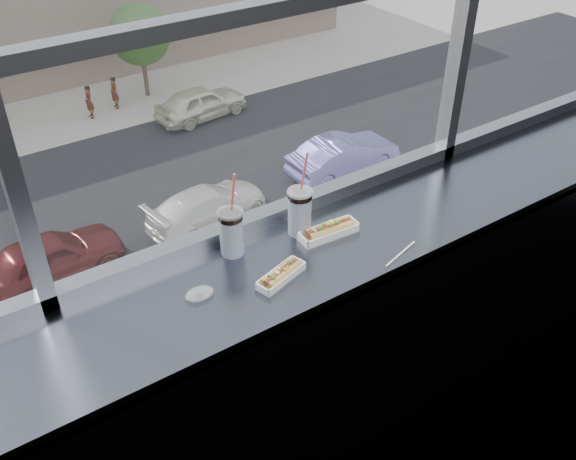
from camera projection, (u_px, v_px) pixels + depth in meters
wall_back_lower at (279, 311)px, 3.10m from camera, size 6.00×0.00×6.00m
counter at (316, 255)px, 2.61m from camera, size 6.00×0.55×0.06m
counter_fascia at (348, 381)px, 2.75m from camera, size 6.00×0.04×1.04m
hotdog_tray_left at (281, 274)px, 2.43m from camera, size 0.23×0.13×0.05m
hotdog_tray_right at (329, 230)px, 2.66m from camera, size 0.27×0.10×0.06m
soda_cup_left at (231, 230)px, 2.51m from camera, size 0.10×0.10×0.38m
soda_cup_right at (300, 210)px, 2.63m from camera, size 0.11×0.11×0.39m
loose_straw at (401, 254)px, 2.57m from camera, size 0.20×0.06×0.01m
wrapper at (199, 294)px, 2.36m from camera, size 0.10×0.07×0.03m
car_near_d at (207, 200)px, 23.39m from camera, size 3.00×5.77×1.84m
car_far_c at (201, 98)px, 30.53m from camera, size 3.25×6.43×2.06m
car_near_e at (344, 150)px, 26.21m from camera, size 2.79×6.49×2.15m
car_near_c at (49, 251)px, 20.65m from camera, size 3.43×6.75×2.16m
pedestrian_d at (114, 90)px, 31.51m from camera, size 0.63×0.85×1.90m
pedestrian_c at (88, 99)px, 30.62m from camera, size 0.64×0.85×1.92m
tree_right at (140, 35)px, 31.51m from camera, size 3.03×3.03×4.74m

